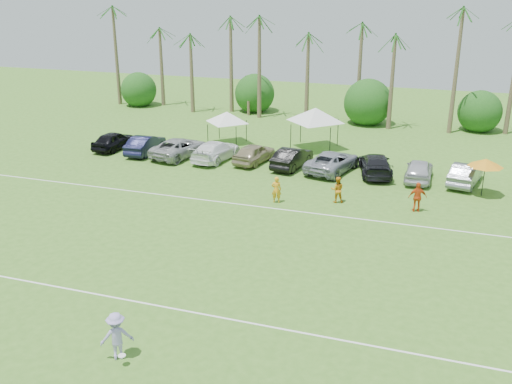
% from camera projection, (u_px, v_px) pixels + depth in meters
% --- Properties ---
extents(ground, '(120.00, 120.00, 0.00)m').
position_uv_depth(ground, '(75.00, 320.00, 22.57)').
color(ground, '#407222').
rests_on(ground, ground).
extents(field_lines, '(80.00, 12.10, 0.01)m').
position_uv_depth(field_lines, '(168.00, 240.00, 29.70)').
color(field_lines, white).
rests_on(field_lines, ground).
extents(palm_tree_0, '(2.40, 2.40, 8.90)m').
position_uv_depth(palm_tree_0, '(106.00, 35.00, 60.45)').
color(palm_tree_0, brown).
rests_on(palm_tree_0, ground).
extents(palm_tree_1, '(2.40, 2.40, 9.90)m').
position_uv_depth(palm_tree_1, '(147.00, 28.00, 58.66)').
color(palm_tree_1, brown).
rests_on(palm_tree_1, ground).
extents(palm_tree_2, '(2.40, 2.40, 10.90)m').
position_uv_depth(palm_tree_2, '(191.00, 20.00, 56.87)').
color(palm_tree_2, brown).
rests_on(palm_tree_2, ground).
extents(palm_tree_3, '(2.40, 2.40, 11.90)m').
position_uv_depth(palm_tree_3, '(229.00, 12.00, 55.39)').
color(palm_tree_3, brown).
rests_on(palm_tree_3, ground).
extents(palm_tree_4, '(2.40, 2.40, 8.90)m').
position_uv_depth(palm_tree_4, '(268.00, 40.00, 55.07)').
color(palm_tree_4, brown).
rests_on(palm_tree_4, ground).
extents(palm_tree_5, '(2.40, 2.40, 9.90)m').
position_uv_depth(palm_tree_5, '(308.00, 32.00, 53.58)').
color(palm_tree_5, brown).
rests_on(palm_tree_5, ground).
extents(palm_tree_6, '(2.40, 2.40, 10.90)m').
position_uv_depth(palm_tree_6, '(351.00, 23.00, 52.09)').
color(palm_tree_6, brown).
rests_on(palm_tree_6, ground).
extents(palm_tree_7, '(2.40, 2.40, 11.90)m').
position_uv_depth(palm_tree_7, '(397.00, 14.00, 50.61)').
color(palm_tree_7, brown).
rests_on(palm_tree_7, ground).
extents(palm_tree_8, '(2.40, 2.40, 8.90)m').
position_uv_depth(palm_tree_8, '(452.00, 46.00, 49.99)').
color(palm_tree_8, brown).
rests_on(palm_tree_8, ground).
extents(bush_tree_0, '(4.00, 4.00, 4.00)m').
position_uv_depth(bush_tree_0, '(140.00, 89.00, 62.39)').
color(bush_tree_0, brown).
rests_on(bush_tree_0, ground).
extents(bush_tree_1, '(4.00, 4.00, 4.00)m').
position_uv_depth(bush_tree_1, '(252.00, 96.00, 58.50)').
color(bush_tree_1, brown).
rests_on(bush_tree_1, ground).
extents(bush_tree_2, '(4.00, 4.00, 4.00)m').
position_uv_depth(bush_tree_2, '(369.00, 103.00, 54.92)').
color(bush_tree_2, brown).
rests_on(bush_tree_2, ground).
extents(bush_tree_3, '(4.00, 4.00, 4.00)m').
position_uv_depth(bush_tree_3, '(480.00, 110.00, 51.93)').
color(bush_tree_3, brown).
rests_on(bush_tree_3, ground).
extents(sideline_player_a, '(0.68, 0.53, 1.66)m').
position_uv_depth(sideline_player_a, '(276.00, 190.00, 34.54)').
color(sideline_player_a, orange).
rests_on(sideline_player_a, ground).
extents(sideline_player_b, '(0.92, 0.80, 1.64)m').
position_uv_depth(sideline_player_b, '(337.00, 190.00, 34.58)').
color(sideline_player_b, orange).
rests_on(sideline_player_b, ground).
extents(sideline_player_c, '(1.12, 0.66, 1.79)m').
position_uv_depth(sideline_player_c, '(418.00, 197.00, 33.13)').
color(sideline_player_c, '#D64B17').
rests_on(sideline_player_c, ground).
extents(canopy_tent_left, '(3.87, 3.87, 3.14)m').
position_uv_depth(canopy_tent_left, '(227.00, 112.00, 46.92)').
color(canopy_tent_left, black).
rests_on(canopy_tent_left, ground).
extents(canopy_tent_right, '(4.83, 4.83, 3.91)m').
position_uv_depth(canopy_tent_right, '(316.00, 108.00, 45.14)').
color(canopy_tent_right, black).
rests_on(canopy_tent_right, ground).
extents(market_umbrella, '(2.18, 2.18, 2.43)m').
position_uv_depth(market_umbrella, '(486.00, 163.00, 35.19)').
color(market_umbrella, black).
rests_on(market_umbrella, ground).
extents(frisbee_player, '(1.34, 1.21, 1.80)m').
position_uv_depth(frisbee_player, '(117.00, 336.00, 19.99)').
color(frisbee_player, '#A698D7').
rests_on(frisbee_player, ground).
extents(parked_car_0, '(2.12, 4.44, 1.47)m').
position_uv_depth(parked_car_0, '(114.00, 140.00, 45.86)').
color(parked_car_0, black).
rests_on(parked_car_0, ground).
extents(parked_car_1, '(1.70, 4.50, 1.47)m').
position_uv_depth(parked_car_1, '(145.00, 144.00, 44.73)').
color(parked_car_1, '#131433').
rests_on(parked_car_1, ground).
extents(parked_car_2, '(3.47, 5.66, 1.47)m').
position_uv_depth(parked_car_2, '(180.00, 148.00, 43.84)').
color(parked_car_2, '#9F9FA0').
rests_on(parked_car_2, ground).
extents(parked_car_3, '(2.71, 5.28, 1.47)m').
position_uv_depth(parked_car_3, '(216.00, 151.00, 43.02)').
color(parked_car_3, white).
rests_on(parked_car_3, ground).
extents(parked_car_4, '(2.49, 4.54, 1.47)m').
position_uv_depth(parked_car_4, '(254.00, 153.00, 42.38)').
color(parked_car_4, '#978A66').
rests_on(parked_car_4, ground).
extents(parked_car_5, '(2.24, 4.64, 1.47)m').
position_uv_depth(parked_car_5, '(292.00, 158.00, 41.29)').
color(parked_car_5, black).
rests_on(parked_car_5, ground).
extents(parked_car_6, '(3.59, 5.69, 1.47)m').
position_uv_depth(parked_car_6, '(332.00, 161.00, 40.39)').
color(parked_car_6, '#90929E').
rests_on(parked_car_6, ground).
extents(parked_car_7, '(3.14, 5.38, 1.47)m').
position_uv_depth(parked_car_7, '(375.00, 164.00, 39.74)').
color(parked_car_7, black).
rests_on(parked_car_7, ground).
extents(parked_car_8, '(1.78, 4.32, 1.47)m').
position_uv_depth(parked_car_8, '(419.00, 170.00, 38.55)').
color(parked_car_8, '#B9B9C0').
rests_on(parked_car_8, ground).
extents(parked_car_9, '(2.43, 4.67, 1.47)m').
position_uv_depth(parked_car_9, '(465.00, 174.00, 37.76)').
color(parked_car_9, slate).
rests_on(parked_car_9, ground).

